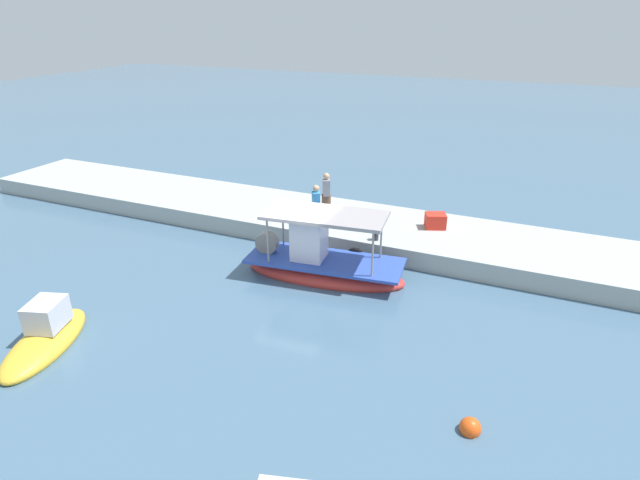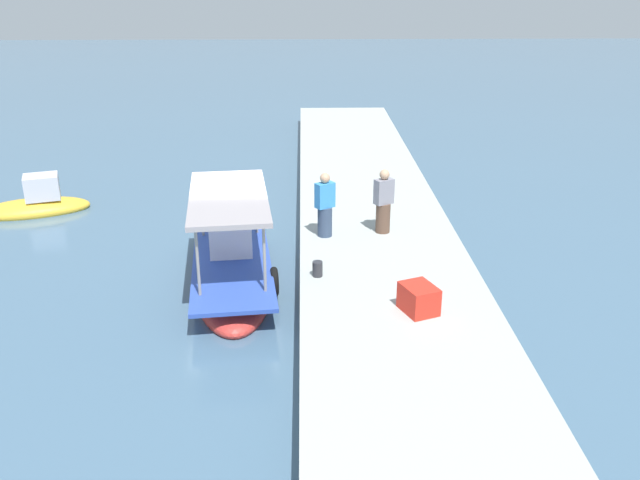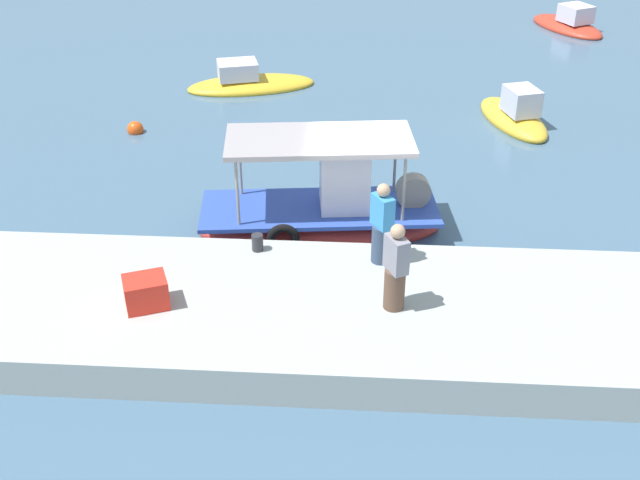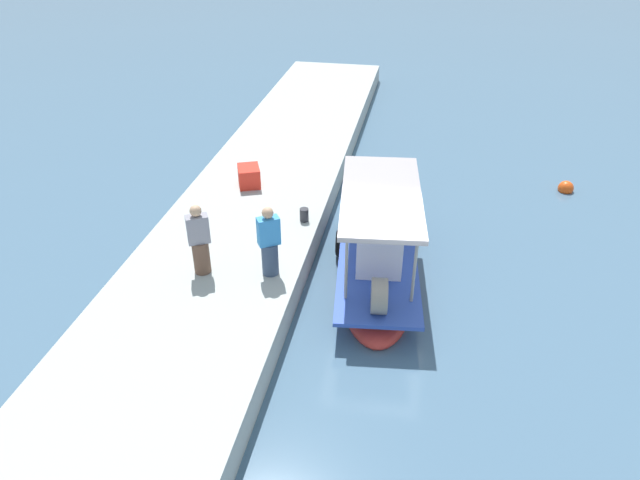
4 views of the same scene
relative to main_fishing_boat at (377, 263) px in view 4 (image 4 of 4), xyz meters
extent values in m
plane|color=#45647D|center=(0.94, 0.13, -0.47)|extent=(120.00, 120.00, 0.00)
cube|color=#A7AEA9|center=(0.94, -3.87, -0.10)|extent=(36.00, 4.28, 0.75)
ellipsoid|color=red|center=(-0.10, 0.00, -0.37)|extent=(5.91, 2.56, 0.91)
cube|color=#314FB1|center=(-0.10, 0.00, 0.14)|extent=(5.68, 2.54, 0.10)
cube|color=white|center=(0.47, 0.06, 0.89)|extent=(1.21, 1.18, 1.59)
cylinder|color=gray|center=(1.64, 0.93, 0.94)|extent=(0.07, 0.07, 1.71)
cylinder|color=gray|center=(1.80, -0.53, 0.94)|extent=(0.07, 0.07, 1.71)
cylinder|color=gray|center=(-2.01, 0.52, 0.94)|extent=(0.07, 0.07, 1.71)
cylinder|color=gray|center=(-1.84, -0.94, 0.94)|extent=(0.07, 0.07, 1.71)
cube|color=#9F979B|center=(-0.10, 0.00, 1.86)|extent=(4.35, 2.32, 0.12)
torus|color=black|center=(-0.85, -1.10, -0.06)|extent=(0.76, 0.26, 0.74)
cylinder|color=gray|center=(2.06, 0.24, 0.54)|extent=(0.83, 0.44, 0.80)
cylinder|color=#354560|center=(1.30, -2.40, 0.69)|extent=(0.54, 0.54, 0.82)
cube|color=#398FD8|center=(1.30, -2.40, 1.43)|extent=(0.50, 0.57, 0.67)
sphere|color=tan|center=(1.30, -2.40, 1.90)|extent=(0.27, 0.27, 0.27)
cylinder|color=brown|center=(1.54, -3.99, 0.69)|extent=(0.53, 0.53, 0.82)
cube|color=gray|center=(1.54, -3.99, 1.44)|extent=(0.48, 0.57, 0.68)
sphere|color=tan|center=(1.54, -3.99, 1.92)|extent=(0.27, 0.27, 0.27)
cylinder|color=#2D2D33|center=(-1.26, -2.14, 0.46)|extent=(0.24, 0.24, 0.37)
cube|color=red|center=(-3.07, -4.23, 0.57)|extent=(0.96, 0.87, 0.59)
sphere|color=#EE5116|center=(-6.03, 5.54, -0.37)|extent=(0.49, 0.49, 0.49)
camera|label=1|loc=(-6.49, 15.04, 8.24)|focal=29.03mm
camera|label=2|loc=(-15.72, -1.83, 7.09)|focal=38.02mm
camera|label=3|loc=(0.91, -15.86, 8.85)|focal=43.58mm
camera|label=4|loc=(12.14, 0.87, 8.21)|focal=32.68mm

